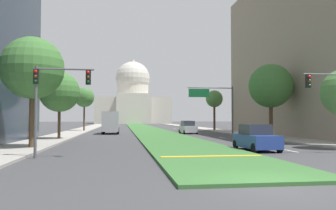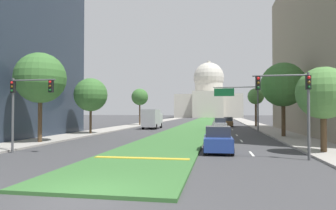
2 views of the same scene
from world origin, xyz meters
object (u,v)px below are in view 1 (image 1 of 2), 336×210
object	(u,v)px
street_tree_right_mid	(271,86)
street_tree_right_far	(214,99)
capitol_building	(133,100)
street_tree_left_mid	(60,92)
sedan_lead_stopped	(256,138)
sedan_midblock	(188,128)
sedan_distant	(186,126)
traffic_light_near_left	(51,91)
street_tree_left_far	(84,98)
street_tree_left_near	(32,68)
box_truck_delivery	(111,122)
overhead_guide_sign	(215,100)

from	to	relation	value
street_tree_right_mid	street_tree_right_far	size ratio (longest dim) A/B	1.15
capitol_building	street_tree_left_mid	distance (m)	112.94
sedan_lead_stopped	sedan_midblock	size ratio (longest dim) A/B	1.00
sedan_lead_stopped	sedan_distant	bearing A→B (deg)	86.86
traffic_light_near_left	street_tree_left_far	distance (m)	39.98
street_tree_left_near	sedan_lead_stopped	world-z (taller)	street_tree_left_near
street_tree_right_mid	street_tree_left_near	bearing A→B (deg)	-156.22
capitol_building	street_tree_left_mid	bearing A→B (deg)	-95.73
street_tree_left_near	box_truck_delivery	world-z (taller)	street_tree_left_near
traffic_light_near_left	sedan_lead_stopped	size ratio (longest dim) A/B	1.22
street_tree_left_mid	street_tree_right_far	distance (m)	31.53
capitol_building	street_tree_left_far	xyz separation A→B (m)	(-11.26, -88.72, -4.24)
overhead_guide_sign	street_tree_left_mid	distance (m)	20.32
sedan_lead_stopped	street_tree_right_mid	bearing A→B (deg)	61.35
street_tree_left_far	capitol_building	bearing A→B (deg)	82.76
street_tree_left_far	sedan_distant	bearing A→B (deg)	-4.11
overhead_guide_sign	street_tree_left_mid	size ratio (longest dim) A/B	0.92
street_tree_right_mid	street_tree_left_far	size ratio (longest dim) A/B	1.10
street_tree_right_far	sedan_lead_stopped	distance (m)	36.49
street_tree_left_mid	sedan_distant	bearing A→B (deg)	51.63
street_tree_left_near	sedan_lead_stopped	distance (m)	16.80
capitol_building	street_tree_left_far	distance (m)	89.53
street_tree_left_mid	sedan_midblock	xyz separation A→B (m)	(16.03, 12.67, -4.10)
street_tree_right_mid	sedan_distant	distance (m)	23.85
street_tree_left_mid	capitol_building	bearing A→B (deg)	84.27
traffic_light_near_left	sedan_midblock	xyz separation A→B (m)	(13.61, 28.98, -2.94)
traffic_light_near_left	street_tree_left_far	xyz separation A→B (m)	(-2.41, 39.86, 2.02)
street_tree_left_far	sedan_distant	world-z (taller)	street_tree_left_far
sedan_midblock	street_tree_left_far	bearing A→B (deg)	145.83
capitol_building	sedan_distant	bearing A→B (deg)	-85.95
street_tree_left_near	box_truck_delivery	bearing A→B (deg)	78.45
overhead_guide_sign	sedan_distant	size ratio (longest dim) A/B	1.40
capitol_building	sedan_lead_stopped	size ratio (longest dim) A/B	7.41
traffic_light_near_left	street_tree_left_near	world-z (taller)	street_tree_left_near
street_tree_right_far	sedan_midblock	distance (m)	12.34
traffic_light_near_left	street_tree_right_far	size ratio (longest dim) A/B	0.72
box_truck_delivery	street_tree_left_near	bearing A→B (deg)	-101.55
street_tree_left_near	traffic_light_near_left	bearing A→B (deg)	-66.61
traffic_light_near_left	street_tree_left_mid	xyz separation A→B (m)	(-2.42, 16.31, 1.16)
street_tree_left_far	traffic_light_near_left	bearing A→B (deg)	-86.54
sedan_distant	street_tree_left_near	bearing A→B (deg)	-118.35
street_tree_left_mid	street_tree_right_far	xyz separation A→B (m)	(22.63, 21.95, 0.65)
street_tree_right_far	sedan_distant	world-z (taller)	street_tree_right_far
sedan_lead_stopped	sedan_distant	distance (m)	35.88
street_tree_left_far	sedan_distant	distance (m)	18.36
street_tree_right_mid	sedan_distant	size ratio (longest dim) A/B	1.79
street_tree_left_mid	sedan_lead_stopped	world-z (taller)	street_tree_left_mid
capitol_building	overhead_guide_sign	distance (m)	104.95
street_tree_left_near	overhead_guide_sign	bearing A→B (deg)	44.06
street_tree_left_far	sedan_lead_stopped	size ratio (longest dim) A/B	1.77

